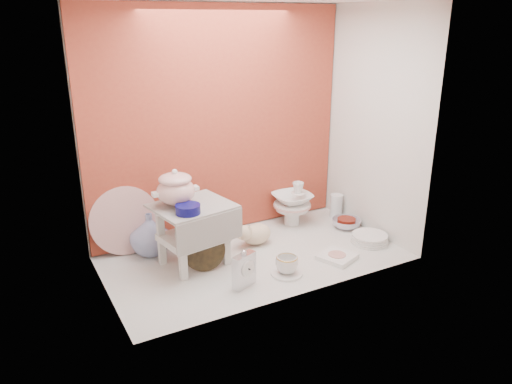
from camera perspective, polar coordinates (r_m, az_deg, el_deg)
ground at (r=3.08m, az=-0.15°, el=-7.55°), size 1.80×1.80×0.00m
niche_shell at (r=2.95m, az=-1.86°, el=10.25°), size 1.86×1.03×1.53m
step_stool at (r=2.95m, az=-7.24°, el=-4.93°), size 0.49×0.44×0.38m
soup_tureen at (r=2.85m, az=-9.30°, el=0.53°), size 0.34×0.34×0.22m
cobalt_bowl at (r=2.75m, az=-7.88°, el=-1.96°), size 0.18×0.18×0.05m
floral_platter at (r=3.16m, az=-14.90°, el=-3.23°), size 0.44×0.12×0.43m
blue_white_vase at (r=3.15m, az=-12.16°, el=-4.77°), size 0.30×0.30×0.26m
lacquer_tray at (r=2.92m, az=-6.09°, el=-6.65°), size 0.27×0.17×0.24m
mantel_clock at (r=2.73m, az=-1.40°, el=-8.87°), size 0.16×0.10×0.21m
plush_pig at (r=3.22m, az=0.04°, el=-4.84°), size 0.29×0.23×0.15m
teacup_saucer at (r=2.89m, az=3.56°, el=-9.37°), size 0.23×0.23×0.01m
gold_rim_teacup at (r=2.87m, az=3.59°, el=-8.36°), size 0.15×0.15×0.10m
lattice_dish at (r=3.10m, az=9.34°, el=-7.41°), size 0.26×0.26×0.03m
dinner_plate_stack at (r=3.35m, az=13.00°, el=-5.24°), size 0.25×0.25×0.06m
crystal_bowl at (r=3.55m, az=10.40°, el=-3.60°), size 0.27×0.27×0.06m
clear_glass_vase at (r=3.69m, az=9.25°, el=-1.63°), size 0.10×0.10×0.18m
porcelain_tower at (r=3.52m, az=4.21°, el=-1.33°), size 0.33×0.33×0.31m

